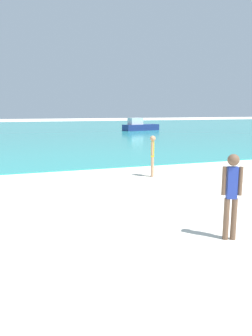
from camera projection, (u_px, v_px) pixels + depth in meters
water at (30, 130)px, 41.68m from camera, size 160.00×60.00×0.06m
person_standing at (232, 192)px, 6.38m from camera, size 0.38×0.23×1.75m
person_distant at (153, 154)px, 12.54m from camera, size 0.22×0.33×1.61m
boat_far at (140, 126)px, 40.01m from camera, size 4.84×2.46×1.57m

